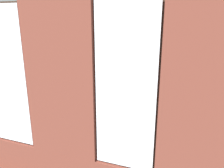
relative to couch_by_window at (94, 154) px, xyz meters
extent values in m
cube|color=brown|center=(0.19, -2.23, -0.38)|extent=(6.61, 6.53, 0.10)
cube|color=brown|center=(0.19, 0.65, 1.21)|extent=(1.12, 0.16, 3.07)
cube|color=white|center=(-0.81, 0.69, 1.56)|extent=(0.82, 0.03, 2.24)
cube|color=#38281E|center=(-0.81, 0.63, 1.56)|extent=(0.88, 0.04, 2.30)
cube|color=brown|center=(1.19, 0.65, 0.04)|extent=(0.88, 0.16, 0.74)
cube|color=white|center=(1.19, 0.69, 1.56)|extent=(0.82, 0.03, 2.24)
cube|color=#38281E|center=(1.19, 0.63, 1.56)|extent=(0.88, 0.04, 2.30)
cube|color=olive|center=(0.19, 0.55, 0.38)|extent=(3.07, 0.24, 0.06)
cube|color=black|center=(0.19, 0.56, 1.95)|extent=(0.49, 0.03, 0.64)
cube|color=orange|center=(0.19, 0.55, 1.95)|extent=(0.43, 0.01, 0.58)
cube|color=white|center=(3.15, -2.03, 1.21)|extent=(0.10, 5.53, 3.07)
cube|color=black|center=(0.00, -0.05, -0.12)|extent=(1.73, 0.85, 0.42)
cube|color=black|center=(0.00, 0.28, 0.28)|extent=(1.73, 0.24, 0.38)
cube|color=black|center=(-0.76, -0.05, 0.19)|extent=(0.22, 0.85, 0.24)
cube|color=black|center=(0.76, -0.05, 0.19)|extent=(0.22, 0.85, 0.24)
cube|color=black|center=(-0.32, -0.09, 0.15)|extent=(0.59, 0.65, 0.12)
cube|color=black|center=(0.32, -0.09, 0.15)|extent=(0.59, 0.65, 0.12)
cube|color=black|center=(-2.06, -1.43, -0.12)|extent=(0.87, 1.91, 0.42)
cube|color=black|center=(-2.05, -2.28, 0.19)|extent=(0.85, 0.23, 0.24)
cube|color=black|center=(-2.07, -0.59, 0.19)|extent=(0.85, 0.23, 0.24)
cube|color=black|center=(-2.02, -1.80, 0.15)|extent=(0.65, 0.68, 0.12)
cube|color=black|center=(-2.03, -1.07, 0.15)|extent=(0.65, 0.68, 0.12)
cube|color=olive|center=(0.57, -2.45, 0.10)|extent=(1.39, 0.90, 0.04)
cube|color=olive|center=(-0.07, -2.84, -0.12)|extent=(0.07, 0.07, 0.41)
cube|color=olive|center=(1.20, -2.84, -0.12)|extent=(0.07, 0.07, 0.41)
cube|color=olive|center=(-0.07, -2.06, -0.12)|extent=(0.07, 0.07, 0.41)
cube|color=olive|center=(1.20, -2.06, -0.12)|extent=(0.07, 0.07, 0.41)
cylinder|color=#4C4C51|center=(0.57, -2.45, 0.17)|extent=(0.07, 0.07, 0.08)
cylinder|color=#47423D|center=(0.18, -2.61, 0.16)|extent=(0.11, 0.11, 0.08)
sphere|color=#1E5B28|center=(0.18, -2.61, 0.26)|extent=(0.13, 0.13, 0.13)
cube|color=#B2B2B7|center=(0.46, -2.32, 0.13)|extent=(0.12, 0.18, 0.02)
cube|color=black|center=(2.85, -1.93, -0.06)|extent=(0.91, 0.42, 0.54)
cube|color=black|center=(2.85, -1.93, 0.23)|extent=(0.48, 0.20, 0.05)
cube|color=black|center=(2.85, -1.93, 0.28)|extent=(0.06, 0.04, 0.06)
cube|color=black|center=(2.85, -1.93, 0.63)|extent=(1.09, 0.04, 0.64)
cube|color=black|center=(2.85, -1.95, 0.63)|extent=(1.04, 0.01, 0.59)
cylinder|color=olive|center=(0.59, -4.47, -0.19)|extent=(0.49, 0.49, 0.28)
ellipsoid|color=silver|center=(0.59, -4.47, 0.14)|extent=(1.10, 1.10, 0.44)
ellipsoid|color=navy|center=(0.67, -4.47, 0.25)|extent=(0.44, 0.44, 0.18)
cylinder|color=beige|center=(1.80, 0.10, -0.16)|extent=(0.35, 0.35, 0.35)
cylinder|color=brown|center=(1.80, 0.10, 0.24)|extent=(0.06, 0.06, 0.45)
cone|color=#337F38|center=(2.05, 0.14, 0.69)|extent=(0.59, 0.20, 0.54)
cone|color=#337F38|center=(1.82, 0.32, 0.72)|extent=(0.16, 0.54, 0.59)
cone|color=#337F38|center=(1.57, 0.08, 0.71)|extent=(0.55, 0.15, 0.58)
cone|color=#337F38|center=(1.84, -0.14, 0.70)|extent=(0.20, 0.58, 0.56)
cylinder|color=brown|center=(2.30, -1.02, -0.15)|extent=(0.38, 0.38, 0.37)
cylinder|color=brown|center=(2.30, -1.02, 0.18)|extent=(0.07, 0.07, 0.29)
cone|color=#1E5B28|center=(2.49, -1.06, 0.55)|extent=(0.54, 0.25, 0.56)
cone|color=#1E5B28|center=(2.43, -0.83, 0.51)|extent=(0.47, 0.56, 0.50)
cone|color=#1E5B28|center=(2.28, -0.81, 0.53)|extent=(0.21, 0.55, 0.53)
cone|color=#1E5B28|center=(2.10, -0.90, 0.51)|extent=(0.56, 0.45, 0.50)
cone|color=#1E5B28|center=(2.14, -1.13, 0.56)|extent=(0.50, 0.42, 0.57)
cone|color=#1E5B28|center=(2.22, -1.24, 0.51)|extent=(0.33, 0.59, 0.50)
cone|color=#1E5B28|center=(2.43, -1.19, 0.53)|extent=(0.47, 0.52, 0.54)
cylinder|color=#9E5638|center=(-0.26, -2.96, -0.23)|extent=(0.23, 0.23, 0.21)
cylinder|color=brown|center=(-0.26, -2.96, -0.05)|extent=(0.03, 0.03, 0.14)
ellipsoid|color=#286B2D|center=(-0.26, -2.96, 0.20)|extent=(0.45, 0.45, 0.36)
cylinder|color=#9E5638|center=(-1.71, -2.84, -0.25)|extent=(0.16, 0.16, 0.16)
cylinder|color=brown|center=(-1.71, -2.84, -0.11)|extent=(0.02, 0.02, 0.14)
ellipsoid|color=#337F38|center=(-1.71, -2.84, 0.09)|extent=(0.30, 0.30, 0.27)
cylinder|color=#9E5638|center=(-2.26, -4.50, -0.16)|extent=(0.29, 0.29, 0.35)
cylinder|color=brown|center=(-2.26, -4.50, 0.16)|extent=(0.05, 0.05, 0.28)
cone|color=#337F38|center=(-1.98, -4.49, 0.51)|extent=(0.65, 0.16, 0.53)
cone|color=#337F38|center=(-2.22, -4.27, 0.57)|extent=(0.24, 0.58, 0.62)
cone|color=#337F38|center=(-2.49, -4.47, 0.56)|extent=(0.58, 0.21, 0.62)
cone|color=#337F38|center=(-2.26, -4.73, 0.56)|extent=(0.16, 0.58, 0.61)
camera|label=1|loc=(-1.57, 3.27, 2.44)|focal=35.00mm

